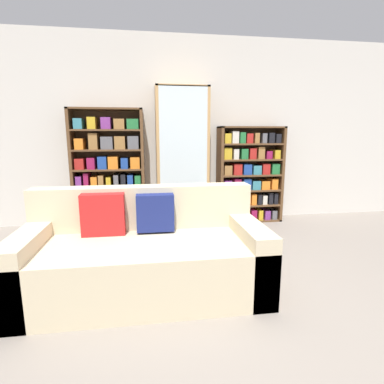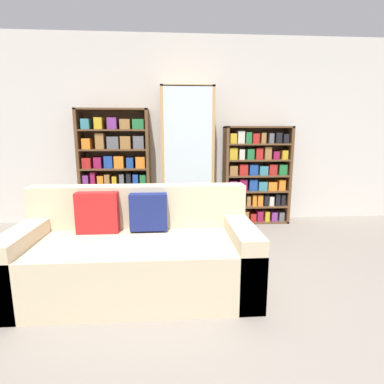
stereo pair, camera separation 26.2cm
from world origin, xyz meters
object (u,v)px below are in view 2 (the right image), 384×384
object	(u,v)px
bookshelf_left	(116,170)
wine_bottle	(238,236)
couch	(136,254)
bookshelf_right	(255,176)
display_cabinet	(187,158)

from	to	relation	value
bookshelf_left	wine_bottle	xyz separation A→B (m)	(1.55, -1.09, -0.65)
couch	bookshelf_left	xyz separation A→B (m)	(-0.48, 1.90, 0.50)
couch	bookshelf_right	world-z (taller)	bookshelf_right
display_cabinet	couch	bearing A→B (deg)	-105.99
couch	bookshelf_right	xyz separation A→B (m)	(1.56, 1.90, 0.39)
bookshelf_right	wine_bottle	bearing A→B (deg)	-114.16
bookshelf_left	display_cabinet	size ratio (longest dim) A/B	0.85
couch	bookshelf_left	size ratio (longest dim) A/B	1.19
couch	bookshelf_left	world-z (taller)	bookshelf_left
display_cabinet	wine_bottle	distance (m)	1.46
couch	display_cabinet	xyz separation A→B (m)	(0.54, 1.89, 0.68)
display_cabinet	bookshelf_left	bearing A→B (deg)	179.09
display_cabinet	wine_bottle	xyz separation A→B (m)	(0.53, -1.08, -0.83)
display_cabinet	bookshelf_right	distance (m)	1.06
bookshelf_right	wine_bottle	xyz separation A→B (m)	(-0.49, -1.09, -0.54)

